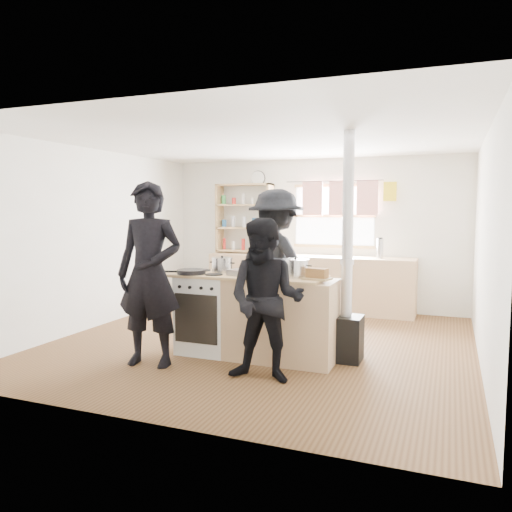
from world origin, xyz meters
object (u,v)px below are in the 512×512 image
Objects in this scene: thermos at (380,249)px; person_near_left at (150,274)px; stockpot_stove at (222,265)px; person_near_right at (266,300)px; roast_tray at (244,272)px; cooking_island at (256,316)px; flue_heater at (346,302)px; stockpot_counter at (295,268)px; skillet_greens at (191,271)px; bread_board at (317,275)px; person_far at (276,263)px.

person_near_left is at bearing -119.39° from thermos.
stockpot_stove is 0.15× the size of person_near_right.
cooking_island is at bearing 31.03° from roast_tray.
flue_heater is 2.15m from person_near_left.
stockpot_counter is 0.12× the size of flue_heater.
skillet_greens is 1.77m from flue_heater.
stockpot_stove is 1.21m from bread_board.
cooking_island is 1.11m from person_far.
thermos reaches higher than roast_tray.
person_far is (-1.10, -1.78, -0.09)m from thermos.
person_near_left reaches higher than thermos.
person_near_right is 0.82× the size of person_far.
stockpot_counter is at bearing 157.47° from bread_board.
stockpot_counter is 0.15× the size of person_far.
roast_tray is (-0.11, -0.07, 0.50)m from cooking_island.
person_near_right is 1.77m from person_far.
cooking_island is 5.37× the size of roast_tray.
thermos is 0.16× the size of person_far.
stockpot_stove is 0.92m from person_near_left.
person_near_right is (0.50, -0.64, -0.17)m from roast_tray.
flue_heater is 1.28× the size of person_near_left.
skillet_greens is at bearing -170.80° from roast_tray.
roast_tray is at bearing 28.51° from person_near_left.
thermos is 0.19× the size of person_near_right.
skillet_greens is at bearing -120.36° from thermos.
bread_board is at bearing 57.34° from person_near_right.
person_near_left is (-0.94, -0.68, 0.51)m from cooking_island.
stockpot_stove is at bearing 50.98° from person_near_left.
thermos is at bearing 84.55° from bread_board.
cooking_island is at bearing 173.08° from bread_board.
person_near_right is (0.38, -0.71, 0.33)m from cooking_island.
stockpot_counter is at bearing 80.77° from person_near_right.
roast_tray is 0.83m from person_near_right.
flue_heater reaches higher than cooking_island.
bread_board is (0.72, -0.09, 0.51)m from cooking_island.
skillet_greens is at bearing -167.03° from flue_heater.
person_near_left is (-0.83, -0.61, 0.01)m from roast_tray.
person_near_left is at bearing -154.86° from flue_heater.
person_far is (-0.49, 1.70, 0.17)m from person_near_right.
stockpot_stove reaches higher than skillet_greens.
skillet_greens is at bearing -170.77° from stockpot_counter.
stockpot_stove is 0.92m from stockpot_counter.
stockpot_stove is at bearing 47.15° from skillet_greens.
stockpot_stove is at bearing 153.23° from roast_tray.
stockpot_counter is at bearing 9.25° from roast_tray.
roast_tray is 0.40m from stockpot_stove.
skillet_greens is 0.62m from roast_tray.
thermos reaches higher than bread_board.
person_near_right reaches higher than bread_board.
thermos is 0.97× the size of bread_board.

